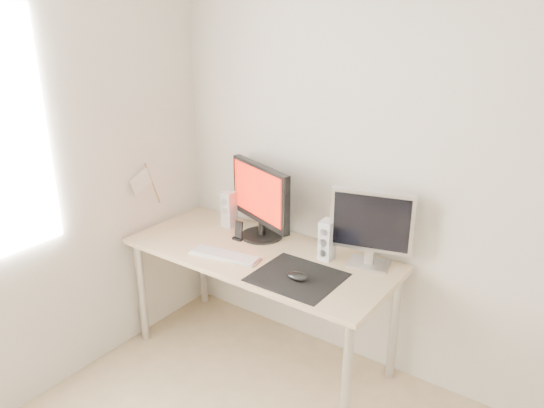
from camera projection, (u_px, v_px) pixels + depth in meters
The scene contains 11 objects.
wall_back at pixel (450, 180), 2.69m from camera, with size 3.50×3.50×0.00m, color white.
mousepad at pixel (297, 277), 2.81m from camera, with size 0.45×0.40×0.00m, color black.
mouse at pixel (297, 276), 2.77m from camera, with size 0.12×0.07×0.04m, color black.
desk at pixel (261, 264), 3.12m from camera, with size 1.60×0.70×0.73m.
main_monitor at pixel (260, 199), 3.20m from camera, with size 0.53×0.33×0.47m.
second_monitor at pixel (372, 225), 2.85m from camera, with size 0.45×0.21×0.43m.
speaker_left at pixel (229, 209), 3.41m from camera, with size 0.07×0.09×0.23m.
speaker_right at pixel (327, 240), 2.97m from camera, with size 0.07×0.09×0.23m.
keyboard at pixel (225, 255), 3.04m from camera, with size 0.43×0.19×0.02m.
phone_dock at pixel (239, 234), 3.25m from camera, with size 0.07×0.06×0.12m.
pennant at pixel (145, 182), 3.30m from camera, with size 0.01×0.23×0.29m.
Camera 1 is at (0.74, -0.86, 2.10)m, focal length 35.00 mm.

